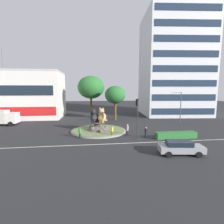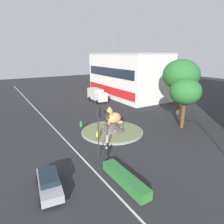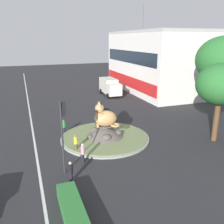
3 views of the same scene
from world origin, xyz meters
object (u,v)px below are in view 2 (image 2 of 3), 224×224
broadleaf_tree_behind_island (137,83)px  pedestrian_pink_shirt (107,141)px  pedestrian_green_shirt (81,126)px  traffic_light_mast (99,123)px  second_tree_near_tower (181,75)px  sedan_on_far_lane (49,182)px  cat_statue_black (110,115)px  pedestrian_black_shirt (107,153)px  delivery_box_truck (97,95)px  cat_statue_calico (113,117)px  pedestrian_yellow_shirt (98,136)px  shophouse_block (127,75)px  third_tree_left (185,92)px

broadleaf_tree_behind_island → pedestrian_pink_shirt: bearing=-48.0°
pedestrian_green_shirt → broadleaf_tree_behind_island: bearing=-164.0°
traffic_light_mast → second_tree_near_tower: bearing=7.6°
sedan_on_far_lane → cat_statue_black: bearing=135.8°
pedestrian_black_shirt → pedestrian_pink_shirt: pedestrian_pink_shirt is taller
second_tree_near_tower → delivery_box_truck: (-18.14, -8.30, -5.98)m
pedestrian_pink_shirt → cat_statue_calico: bearing=147.0°
cat_statue_black → pedestrian_yellow_shirt: bearing=57.6°
broadleaf_tree_behind_island → second_tree_near_tower: (10.34, 1.94, 2.67)m
pedestrian_pink_shirt → pedestrian_yellow_shirt: bearing=-170.2°
pedestrian_pink_shirt → shophouse_block: bearing=147.3°
traffic_light_mast → pedestrian_black_shirt: bearing=-94.1°
third_tree_left → sedan_on_far_lane: bearing=-79.9°
cat_statue_calico → cat_statue_black: bearing=-89.6°
third_tree_left → sedan_on_far_lane: size_ratio=1.60×
pedestrian_green_shirt → pedestrian_pink_shirt: bearing=83.4°
traffic_light_mast → sedan_on_far_lane: traffic_light_mast is taller
cat_statue_calico → pedestrian_black_shirt: cat_statue_calico is taller
cat_statue_calico → pedestrian_yellow_shirt: bearing=32.3°
sedan_on_far_lane → pedestrian_green_shirt: bearing=153.1°
shophouse_block → delivery_box_truck: size_ratio=3.56×
third_tree_left → delivery_box_truck: third_tree_left is taller
third_tree_left → pedestrian_pink_shirt: 14.68m
traffic_light_mast → pedestrian_pink_shirt: bearing=22.8°
traffic_light_mast → shophouse_block: (-25.41, 22.62, 1.81)m
shophouse_block → sedan_on_far_lane: (28.47, -29.24, -4.99)m
second_tree_near_tower → pedestrian_green_shirt: 20.91m
third_tree_left → pedestrian_green_shirt: 16.76m
traffic_light_mast → pedestrian_pink_shirt: size_ratio=3.22×
cat_statue_calico → pedestrian_pink_shirt: (3.68, -3.19, -1.60)m
shophouse_block → cat_statue_black: bearing=-41.2°
pedestrian_black_shirt → delivery_box_truck: (-25.88, 12.53, 0.77)m
pedestrian_black_shirt → delivery_box_truck: size_ratio=0.25×
delivery_box_truck → pedestrian_green_shirt: bearing=-33.4°
pedestrian_black_shirt → third_tree_left: bearing=-122.5°
pedestrian_black_shirt → pedestrian_yellow_shirt: 5.01m
cat_statue_calico → second_tree_near_tower: bearing=-163.6°
traffic_light_mast → second_tree_near_tower: second_tree_near_tower is taller
broadleaf_tree_behind_island → pedestrian_green_shirt: broadleaf_tree_behind_island is taller
second_tree_near_tower → pedestrian_yellow_shirt: 20.74m
pedestrian_pink_shirt → delivery_box_truck: 25.93m
cat_statue_black → traffic_light_mast: (5.94, -5.06, 1.45)m
pedestrian_green_shirt → pedestrian_yellow_shirt: 4.80m
shophouse_block → third_tree_left: bearing=-15.4°
cat_statue_calico → pedestrian_green_shirt: bearing=-33.8°
pedestrian_yellow_shirt → pedestrian_pink_shirt: pedestrian_pink_shirt is taller
cat_statue_calico → third_tree_left: 11.78m
pedestrian_green_shirt → pedestrian_black_shirt: bearing=73.7°
broadleaf_tree_behind_island → second_tree_near_tower: size_ratio=0.65×
cat_statue_calico → third_tree_left: bearing=170.9°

